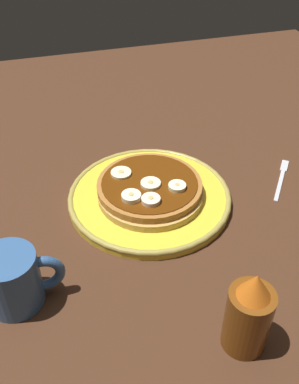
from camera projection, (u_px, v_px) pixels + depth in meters
ground_plane at (150, 207)px, 77.51cm from camera, size 140.00×140.00×3.00cm
plate at (150, 197)px, 75.97cm from camera, size 28.07×28.07×1.73cm
pancake_stack at (150, 190)px, 74.50cm from camera, size 17.95×18.18×2.67cm
banana_slice_0 at (153, 183)px, 73.40cm from camera, size 3.39×3.39×0.74cm
banana_slice_1 at (177, 187)px, 72.59cm from camera, size 2.95×2.95×0.95cm
banana_slice_2 at (121, 173)px, 75.68cm from camera, size 3.55×3.55×0.68cm
banana_slice_3 at (131, 197)px, 70.52cm from camera, size 3.20×3.20×1.04cm
banana_slice_4 at (151, 200)px, 69.88cm from camera, size 3.08×3.08×1.00cm
coffee_mug at (14, 279)px, 57.59cm from camera, size 10.81×7.58×8.40cm
fork at (282, 177)px, 81.51cm from camera, size 8.64×10.95×0.50cm
syrup_bottle at (249, 315)px, 51.84cm from camera, size 5.58×5.58×12.61cm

